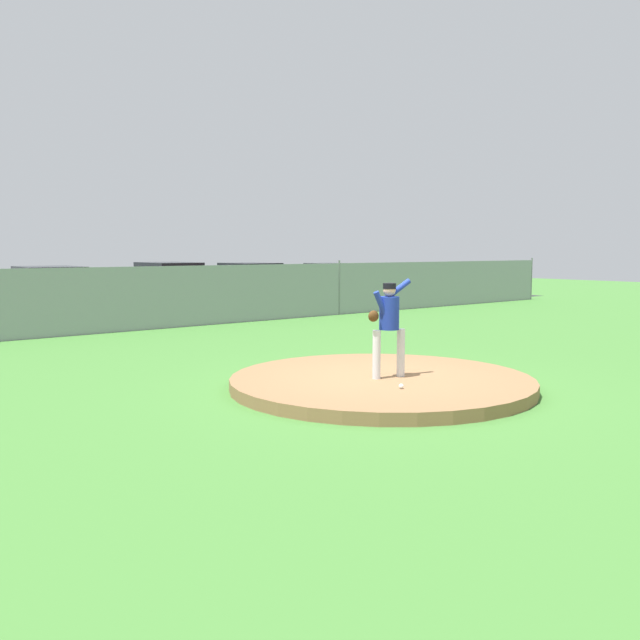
# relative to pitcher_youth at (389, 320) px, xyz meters

# --- Properties ---
(ground_plane) EXTENTS (80.00, 80.00, 0.00)m
(ground_plane) POSITION_rel_pitcher_youth_xyz_m (-0.02, 6.13, -1.14)
(ground_plane) COLOR #427A33
(asphalt_strip) EXTENTS (44.00, 7.00, 0.01)m
(asphalt_strip) POSITION_rel_pitcher_youth_xyz_m (-0.02, 14.63, -1.13)
(asphalt_strip) COLOR #2B2B2D
(asphalt_strip) RESTS_ON ground_plane
(pitchers_mound) EXTENTS (4.93, 4.93, 0.19)m
(pitchers_mound) POSITION_rel_pitcher_youth_xyz_m (-0.02, 0.13, -1.04)
(pitchers_mound) COLOR olive
(pitchers_mound) RESTS_ON ground_plane
(pitcher_youth) EXTENTS (0.83, 0.32, 1.60)m
(pitcher_youth) POSITION_rel_pitcher_youth_xyz_m (0.00, 0.00, 0.00)
(pitcher_youth) COLOR silver
(pitcher_youth) RESTS_ON pitchers_mound
(baseball) EXTENTS (0.07, 0.07, 0.07)m
(baseball) POSITION_rel_pitcher_youth_xyz_m (-0.47, -0.75, -0.91)
(baseball) COLOR white
(baseball) RESTS_ON pitchers_mound
(chainlink_fence) EXTENTS (38.78, 0.07, 1.89)m
(chainlink_fence) POSITION_rel_pitcher_youth_xyz_m (-0.02, 10.13, -0.24)
(chainlink_fence) COLOR gray
(chainlink_fence) RESTS_ON ground_plane
(parked_car_teal) EXTENTS (1.91, 4.15, 1.68)m
(parked_car_teal) POSITION_rel_pitcher_youth_xyz_m (11.44, 14.78, -0.33)
(parked_car_teal) COLOR #146066
(parked_car_teal) RESTS_ON ground_plane
(parked_car_charcoal) EXTENTS (2.14, 4.61, 1.74)m
(parked_car_charcoal) POSITION_rel_pitcher_youth_xyz_m (-0.82, 14.17, -0.31)
(parked_car_charcoal) COLOR #232328
(parked_car_charcoal) RESTS_ON ground_plane
(parked_car_red) EXTENTS (1.96, 4.57, 1.81)m
(parked_car_red) POSITION_rel_pitcher_youth_xyz_m (3.54, 14.69, -0.28)
(parked_car_red) COLOR #A81919
(parked_car_red) RESTS_ON ground_plane
(parked_car_champagne) EXTENTS (1.98, 4.08, 1.74)m
(parked_car_champagne) POSITION_rel_pitcher_youth_xyz_m (7.25, 15.01, -0.32)
(parked_car_champagne) COLOR tan
(parked_car_champagne) RESTS_ON ground_plane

